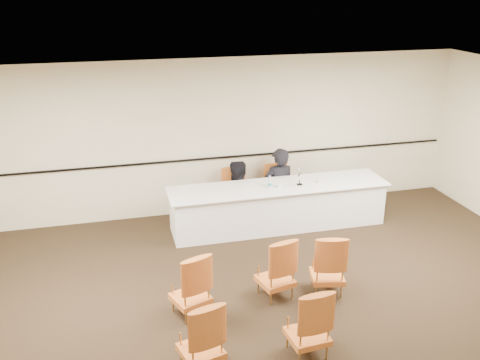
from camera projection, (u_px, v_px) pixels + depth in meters
name	position (u px, v px, depth m)	size (l,w,h in m)	color
floor	(273.00, 329.00, 7.06)	(10.00, 10.00, 0.00)	black
ceiling	(279.00, 105.00, 5.99)	(10.00, 10.00, 0.00)	silver
wall_back	(211.00, 138.00, 10.15)	(10.00, 0.04, 3.00)	beige
wall_rail	(211.00, 158.00, 10.25)	(9.80, 0.04, 0.03)	black
panel_table	(278.00, 206.00, 9.84)	(4.03, 0.93, 0.81)	white
panelist_main	(278.00, 191.00, 10.40)	(0.64, 0.42, 1.76)	black
panelist_main_chair	(278.00, 190.00, 10.39)	(0.50, 0.50, 0.95)	orange
panelist_second	(236.00, 202.00, 10.25)	(0.81, 0.63, 1.66)	black
panelist_second_chair	(236.00, 194.00, 10.19)	(0.50, 0.50, 0.95)	orange
papers	(296.00, 186.00, 9.70)	(0.30, 0.22, 0.00)	white
microphone	(300.00, 178.00, 9.68)	(0.10, 0.20, 0.29)	black
water_bottle	(270.00, 182.00, 9.58)	(0.07, 0.07, 0.22)	teal
drinking_glass	(279.00, 185.00, 9.59)	(0.06, 0.06, 0.10)	white
coffee_cup	(319.00, 180.00, 9.79)	(0.08, 0.08, 0.12)	silver
aud_chair_front_left	(190.00, 284.00, 7.21)	(0.50, 0.50, 0.95)	orange
aud_chair_front_mid	(276.00, 267.00, 7.63)	(0.50, 0.50, 0.95)	orange
aud_chair_front_right	(328.00, 263.00, 7.74)	(0.50, 0.50, 0.95)	orange
aud_chair_back_left	(200.00, 335.00, 6.18)	(0.50, 0.50, 0.95)	orange
aud_chair_back_mid	(308.00, 320.00, 6.43)	(0.50, 0.50, 0.95)	orange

